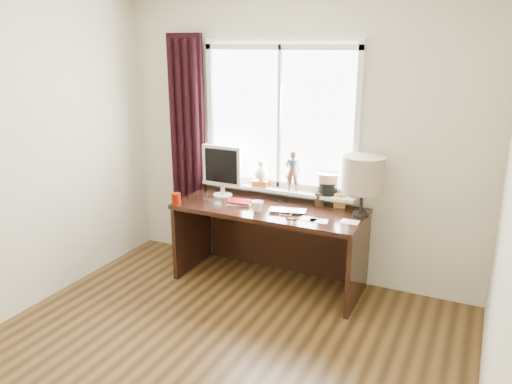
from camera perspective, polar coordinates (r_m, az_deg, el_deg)
The scene contains 15 objects.
wall_back at distance 4.62m, azimuth 4.61°, elevation 5.92°, with size 3.50×2.60×0.00m, color beige.
wall_right at distance 2.41m, azimuth 26.89°, elevation -6.33°, with size 4.00×2.60×0.00m, color beige.
laptop at distance 4.33m, azimuth 3.67°, elevation -2.18°, with size 0.32×0.21×0.03m, color silver.
mug at distance 4.34m, azimuth 0.18°, elevation -1.60°, with size 0.10×0.09×0.10m, color white.
red_cup at distance 4.58m, azimuth -9.10°, elevation -0.77°, with size 0.08×0.08×0.11m, color #6E0E00.
window at distance 4.63m, azimuth 2.76°, elevation 6.01°, with size 1.52×0.20×1.40m.
curtain at distance 5.09m, azimuth -7.84°, elevation 4.71°, with size 0.38×0.09×2.25m.
desk at distance 4.64m, azimuth 2.00°, elevation -4.23°, with size 1.70×0.70×0.75m.
monitor at distance 4.72m, azimuth -3.90°, elevation 2.77°, with size 0.40×0.18×0.49m.
notebook_stack at distance 4.55m, azimuth -1.88°, elevation -1.17°, with size 0.26×0.22×0.03m.
brush_holder at distance 4.52m, azimuth 7.27°, elevation -0.80°, with size 0.09×0.09×0.25m.
icon_frame at distance 4.48m, azimuth 9.53°, elevation -1.02°, with size 0.10×0.03×0.13m.
table_lamp at distance 4.22m, azimuth 12.14°, elevation 1.92°, with size 0.35×0.35×0.52m.
loose_papers at distance 4.17m, azimuth 7.94°, elevation -3.25°, with size 0.49×0.22×0.00m.
desk_cables at distance 4.34m, azimuth 4.16°, elevation -2.27°, with size 0.38×0.49×0.01m.
Camera 1 is at (1.62, -2.24, 2.17)m, focal length 35.00 mm.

